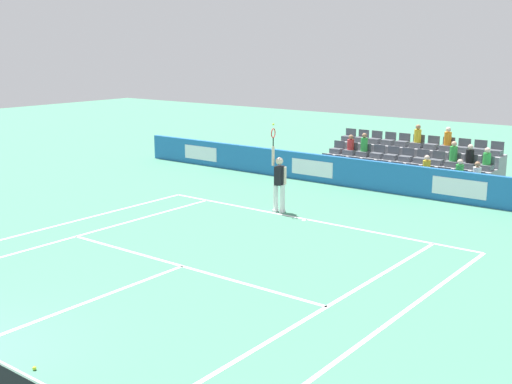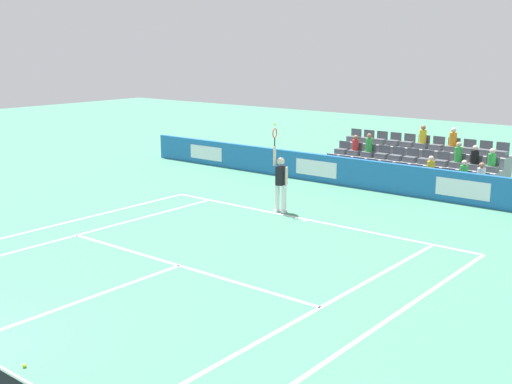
# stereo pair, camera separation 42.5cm
# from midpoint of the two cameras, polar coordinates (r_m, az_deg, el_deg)

# --- Properties ---
(line_baseline) EXTENTS (10.97, 0.10, 0.01)m
(line_baseline) POSITION_cam_midpoint_polar(r_m,az_deg,el_deg) (20.12, 3.82, -2.40)
(line_baseline) COLOR white
(line_baseline) RESTS_ON ground
(line_service) EXTENTS (8.23, 0.10, 0.01)m
(line_service) POSITION_cam_midpoint_polar(r_m,az_deg,el_deg) (16.04, -7.25, -6.46)
(line_service) COLOR white
(line_service) RESTS_ON ground
(line_centre_service) EXTENTS (0.10, 6.40, 0.01)m
(line_centre_service) POSITION_cam_midpoint_polar(r_m,az_deg,el_deg) (14.12, -16.55, -9.65)
(line_centre_service) COLOR white
(line_centre_service) RESTS_ON ground
(line_singles_sideline_left) EXTENTS (0.10, 11.89, 0.01)m
(line_singles_sideline_left) POSITION_cam_midpoint_polar(r_m,az_deg,el_deg) (18.80, -17.21, -4.05)
(line_singles_sideline_left) COLOR white
(line_singles_sideline_left) RESTS_ON ground
(line_singles_sideline_right) EXTENTS (0.10, 11.89, 0.01)m
(line_singles_sideline_right) POSITION_cam_midpoint_polar(r_m,az_deg,el_deg) (13.28, 4.27, -10.60)
(line_singles_sideline_right) COLOR white
(line_singles_sideline_right) RESTS_ON ground
(line_doubles_sideline_left) EXTENTS (0.10, 11.89, 0.01)m
(line_doubles_sideline_left) POSITION_cam_midpoint_polar(r_m,az_deg,el_deg) (19.90, -19.50, -3.29)
(line_doubles_sideline_left) COLOR white
(line_doubles_sideline_left) RESTS_ON ground
(line_doubles_sideline_right) EXTENTS (0.10, 11.89, 0.01)m
(line_doubles_sideline_right) POSITION_cam_midpoint_polar(r_m,az_deg,el_deg) (12.65, 9.57, -11.99)
(line_doubles_sideline_right) COLOR white
(line_doubles_sideline_right) RESTS_ON ground
(line_centre_mark) EXTENTS (0.10, 0.20, 0.01)m
(line_centre_mark) POSITION_cam_midpoint_polar(r_m,az_deg,el_deg) (20.04, 3.67, -2.46)
(line_centre_mark) COLOR white
(line_centre_mark) RESTS_ON ground
(sponsor_barrier) EXTENTS (23.57, 0.22, 1.09)m
(sponsor_barrier) POSITION_cam_midpoint_polar(r_m,az_deg,el_deg) (24.18, 10.43, 1.33)
(sponsor_barrier) COLOR #1E66AD
(sponsor_barrier) RESTS_ON ground
(tennis_player) EXTENTS (0.53, 0.40, 2.85)m
(tennis_player) POSITION_cam_midpoint_polar(r_m,az_deg,el_deg) (20.75, 1.45, 0.90)
(tennis_player) COLOR white
(tennis_player) RESTS_ON ground
(stadium_stand) EXTENTS (6.82, 2.85, 2.17)m
(stadium_stand) POSITION_cam_midpoint_polar(r_m,az_deg,el_deg) (26.21, 12.82, 2.12)
(stadium_stand) COLOR gray
(stadium_stand) RESTS_ON ground
(loose_tennis_ball) EXTENTS (0.07, 0.07, 0.07)m
(loose_tennis_ball) POSITION_cam_midpoint_polar(r_m,az_deg,el_deg) (11.81, -19.86, -14.33)
(loose_tennis_ball) COLOR #D1E533
(loose_tennis_ball) RESTS_ON ground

